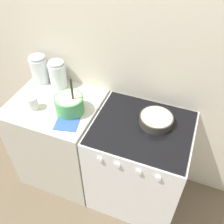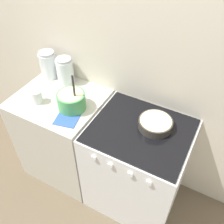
{
  "view_description": "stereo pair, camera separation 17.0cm",
  "coord_description": "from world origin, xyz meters",
  "views": [
    {
      "loc": [
        0.62,
        -0.92,
        2.21
      ],
      "look_at": [
        0.14,
        0.33,
        0.96
      ],
      "focal_mm": 40.0,
      "sensor_mm": 36.0,
      "label": 1
    },
    {
      "loc": [
        0.78,
        -0.85,
        2.21
      ],
      "look_at": [
        0.14,
        0.33,
        0.96
      ],
      "focal_mm": 40.0,
      "sensor_mm": 36.0,
      "label": 2
    }
  ],
  "objects": [
    {
      "name": "baking_pan",
      "position": [
        0.46,
        0.39,
        0.94
      ],
      "size": [
        0.24,
        0.24,
        0.07
      ],
      "color": "#38332D",
      "rests_on": "stove"
    },
    {
      "name": "storage_jar_middle",
      "position": [
        -0.43,
        0.53,
        1.0
      ],
      "size": [
        0.14,
        0.14,
        0.23
      ],
      "color": "silver",
      "rests_on": "countertop_cabinet"
    },
    {
      "name": "wall_back",
      "position": [
        0.0,
        0.65,
        1.2
      ],
      "size": [
        4.5,
        0.05,
        2.4
      ],
      "color": "beige",
      "rests_on": "ground_plane"
    },
    {
      "name": "countertop_cabinet",
      "position": [
        -0.35,
        0.31,
        0.45
      ],
      "size": [
        0.71,
        0.63,
        0.91
      ],
      "color": "beige",
      "rests_on": "ground_plane"
    },
    {
      "name": "ground_plane",
      "position": [
        0.0,
        0.0,
        0.0
      ],
      "size": [
        12.0,
        12.0,
        0.0
      ],
      "primitive_type": "plane",
      "color": "brown"
    },
    {
      "name": "tin_can",
      "position": [
        -0.46,
        0.2,
        0.96
      ],
      "size": [
        0.08,
        0.08,
        0.11
      ],
      "color": "silver",
      "rests_on": "countertop_cabinet"
    },
    {
      "name": "storage_jar_left",
      "position": [
        -0.6,
        0.53,
        1.01
      ],
      "size": [
        0.15,
        0.15,
        0.24
      ],
      "color": "silver",
      "rests_on": "countertop_cabinet"
    },
    {
      "name": "mixing_bowl",
      "position": [
        -0.18,
        0.27,
        0.98
      ],
      "size": [
        0.22,
        0.22,
        0.32
      ],
      "color": "#4CA559",
      "rests_on": "countertop_cabinet"
    },
    {
      "name": "recipe_page",
      "position": [
        -0.15,
        0.18,
        0.91
      ],
      "size": [
        0.21,
        0.25,
        0.01
      ],
      "color": "#3359B2",
      "rests_on": "countertop_cabinet"
    },
    {
      "name": "stove",
      "position": [
        0.38,
        0.31,
        0.45
      ],
      "size": [
        0.74,
        0.65,
        0.91
      ],
      "color": "silver",
      "rests_on": "ground_plane"
    }
  ]
}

